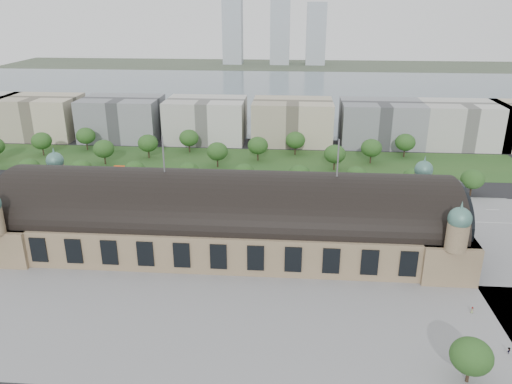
# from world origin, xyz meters

# --- Properties ---
(ground) EXTENTS (900.00, 900.00, 0.00)m
(ground) POSITION_xyz_m (0.00, 0.00, 0.00)
(ground) COLOR black
(ground) RESTS_ON ground
(station) EXTENTS (150.00, 48.40, 44.30)m
(station) POSITION_xyz_m (0.00, 0.00, 10.28)
(station) COLOR #91775A
(station) RESTS_ON ground
(plaza_south) EXTENTS (190.00, 48.00, 0.12)m
(plaza_south) POSITION_xyz_m (10.00, -44.00, 0.00)
(plaza_south) COLOR gray
(plaza_south) RESTS_ON ground
(road_slab) EXTENTS (260.00, 26.00, 0.10)m
(road_slab) POSITION_xyz_m (-20.00, 38.00, 0.00)
(road_slab) COLOR black
(road_slab) RESTS_ON ground
(grass_belt) EXTENTS (300.00, 45.00, 0.10)m
(grass_belt) POSITION_xyz_m (-15.00, 93.00, 0.00)
(grass_belt) COLOR #275220
(grass_belt) RESTS_ON ground
(petrol_station) EXTENTS (14.00, 13.00, 5.05)m
(petrol_station) POSITION_xyz_m (-53.91, 65.28, 2.95)
(petrol_station) COLOR #E2440D
(petrol_station) RESTS_ON ground
(lake) EXTENTS (700.00, 320.00, 0.08)m
(lake) POSITION_xyz_m (0.00, 298.00, 0.00)
(lake) COLOR slate
(lake) RESTS_ON ground
(far_shore) EXTENTS (700.00, 120.00, 0.14)m
(far_shore) POSITION_xyz_m (0.00, 498.00, 0.00)
(far_shore) COLOR #44513D
(far_shore) RESTS_ON ground
(far_tower_left) EXTENTS (24.00, 24.00, 80.00)m
(far_tower_left) POSITION_xyz_m (-60.00, 508.00, 40.00)
(far_tower_left) COLOR #9EA8B2
(far_tower_left) RESTS_ON ground
(far_tower_mid) EXTENTS (24.00, 24.00, 85.00)m
(far_tower_mid) POSITION_xyz_m (0.00, 508.00, 42.50)
(far_tower_mid) COLOR #9EA8B2
(far_tower_mid) RESTS_ON ground
(far_tower_right) EXTENTS (24.00, 24.00, 75.00)m
(far_tower_right) POSITION_xyz_m (45.00, 508.00, 37.50)
(far_tower_right) COLOR #9EA8B2
(far_tower_right) RESTS_ON ground
(office_1) EXTENTS (45.00, 32.00, 24.00)m
(office_1) POSITION_xyz_m (-130.00, 133.00, 12.00)
(office_1) COLOR #C2B598
(office_1) RESTS_ON ground
(office_2) EXTENTS (45.00, 32.00, 24.00)m
(office_2) POSITION_xyz_m (-80.00, 133.00, 12.00)
(office_2) COLOR gray
(office_2) RESTS_ON ground
(office_3) EXTENTS (45.00, 32.00, 24.00)m
(office_3) POSITION_xyz_m (-30.00, 133.00, 12.00)
(office_3) COLOR beige
(office_3) RESTS_ON ground
(office_4) EXTENTS (45.00, 32.00, 24.00)m
(office_4) POSITION_xyz_m (20.00, 133.00, 12.00)
(office_4) COLOR #C2B598
(office_4) RESTS_ON ground
(office_5) EXTENTS (45.00, 32.00, 24.00)m
(office_5) POSITION_xyz_m (70.00, 133.00, 12.00)
(office_5) COLOR gray
(office_5) RESTS_ON ground
(office_6) EXTENTS (45.00, 32.00, 24.00)m
(office_6) POSITION_xyz_m (115.00, 133.00, 12.00)
(office_6) COLOR beige
(office_6) RESTS_ON ground
(tree_row_1) EXTENTS (9.60, 9.60, 11.52)m
(tree_row_1) POSITION_xyz_m (-96.00, 53.00, 7.43)
(tree_row_1) COLOR #2D2116
(tree_row_1) RESTS_ON ground
(tree_row_2) EXTENTS (9.60, 9.60, 11.52)m
(tree_row_2) POSITION_xyz_m (-72.00, 53.00, 7.43)
(tree_row_2) COLOR #2D2116
(tree_row_2) RESTS_ON ground
(tree_row_3) EXTENTS (9.60, 9.60, 11.52)m
(tree_row_3) POSITION_xyz_m (-48.00, 53.00, 7.43)
(tree_row_3) COLOR #2D2116
(tree_row_3) RESTS_ON ground
(tree_row_4) EXTENTS (9.60, 9.60, 11.52)m
(tree_row_4) POSITION_xyz_m (-24.00, 53.00, 7.43)
(tree_row_4) COLOR #2D2116
(tree_row_4) RESTS_ON ground
(tree_row_5) EXTENTS (9.60, 9.60, 11.52)m
(tree_row_5) POSITION_xyz_m (0.00, 53.00, 7.43)
(tree_row_5) COLOR #2D2116
(tree_row_5) RESTS_ON ground
(tree_row_6) EXTENTS (9.60, 9.60, 11.52)m
(tree_row_6) POSITION_xyz_m (24.00, 53.00, 7.43)
(tree_row_6) COLOR #2D2116
(tree_row_6) RESTS_ON ground
(tree_row_7) EXTENTS (9.60, 9.60, 11.52)m
(tree_row_7) POSITION_xyz_m (48.00, 53.00, 7.43)
(tree_row_7) COLOR #2D2116
(tree_row_7) RESTS_ON ground
(tree_row_8) EXTENTS (9.60, 9.60, 11.52)m
(tree_row_8) POSITION_xyz_m (72.00, 53.00, 7.43)
(tree_row_8) COLOR #2D2116
(tree_row_8) RESTS_ON ground
(tree_row_9) EXTENTS (9.60, 9.60, 11.52)m
(tree_row_9) POSITION_xyz_m (96.00, 53.00, 7.43)
(tree_row_9) COLOR #2D2116
(tree_row_9) RESTS_ON ground
(tree_belt_1) EXTENTS (10.40, 10.40, 12.48)m
(tree_belt_1) POSITION_xyz_m (-111.00, 95.00, 8.05)
(tree_belt_1) COLOR #2D2116
(tree_belt_1) RESTS_ON ground
(tree_belt_2) EXTENTS (10.40, 10.40, 12.48)m
(tree_belt_2) POSITION_xyz_m (-92.00, 107.00, 8.05)
(tree_belt_2) COLOR #2D2116
(tree_belt_2) RESTS_ON ground
(tree_belt_3) EXTENTS (10.40, 10.40, 12.48)m
(tree_belt_3) POSITION_xyz_m (-73.00, 83.00, 8.05)
(tree_belt_3) COLOR #2D2116
(tree_belt_3) RESTS_ON ground
(tree_belt_4) EXTENTS (10.40, 10.40, 12.48)m
(tree_belt_4) POSITION_xyz_m (-54.00, 95.00, 8.05)
(tree_belt_4) COLOR #2D2116
(tree_belt_4) RESTS_ON ground
(tree_belt_5) EXTENTS (10.40, 10.40, 12.48)m
(tree_belt_5) POSITION_xyz_m (-35.00, 107.00, 8.05)
(tree_belt_5) COLOR #2D2116
(tree_belt_5) RESTS_ON ground
(tree_belt_6) EXTENTS (10.40, 10.40, 12.48)m
(tree_belt_6) POSITION_xyz_m (-16.00, 83.00, 8.05)
(tree_belt_6) COLOR #2D2116
(tree_belt_6) RESTS_ON ground
(tree_belt_7) EXTENTS (10.40, 10.40, 12.48)m
(tree_belt_7) POSITION_xyz_m (3.00, 95.00, 8.05)
(tree_belt_7) COLOR #2D2116
(tree_belt_7) RESTS_ON ground
(tree_belt_8) EXTENTS (10.40, 10.40, 12.48)m
(tree_belt_8) POSITION_xyz_m (22.00, 107.00, 8.05)
(tree_belt_8) COLOR #2D2116
(tree_belt_8) RESTS_ON ground
(tree_belt_9) EXTENTS (10.40, 10.40, 12.48)m
(tree_belt_9) POSITION_xyz_m (41.00, 83.00, 8.05)
(tree_belt_9) COLOR #2D2116
(tree_belt_9) RESTS_ON ground
(tree_belt_10) EXTENTS (10.40, 10.40, 12.48)m
(tree_belt_10) POSITION_xyz_m (60.00, 95.00, 8.05)
(tree_belt_10) COLOR #2D2116
(tree_belt_10) RESTS_ON ground
(tree_belt_11) EXTENTS (10.40, 10.40, 12.48)m
(tree_belt_11) POSITION_xyz_m (79.00, 107.00, 8.05)
(tree_belt_11) COLOR #2D2116
(tree_belt_11) RESTS_ON ground
(tree_plaza_s) EXTENTS (9.00, 9.00, 10.64)m
(tree_plaza_s) POSITION_xyz_m (60.00, -60.00, 6.80)
(tree_plaza_s) COLOR #2D2116
(tree_plaza_s) RESTS_ON ground
(traffic_car_0) EXTENTS (4.42, 1.88, 1.49)m
(traffic_car_0) POSITION_xyz_m (-102.33, 38.41, 0.75)
(traffic_car_0) COLOR silver
(traffic_car_0) RESTS_ON ground
(traffic_car_1) EXTENTS (4.54, 1.66, 1.49)m
(traffic_car_1) POSITION_xyz_m (-94.77, 48.78, 0.74)
(traffic_car_1) COLOR gray
(traffic_car_1) RESTS_ON ground
(traffic_car_2) EXTENTS (5.38, 3.00, 1.42)m
(traffic_car_2) POSITION_xyz_m (-57.12, 37.73, 0.71)
(traffic_car_2) COLOR black
(traffic_car_2) RESTS_ON ground
(traffic_car_4) EXTENTS (4.82, 2.28, 1.59)m
(traffic_car_4) POSITION_xyz_m (-4.40, 31.73, 0.80)
(traffic_car_4) COLOR #172041
(traffic_car_4) RESTS_ON ground
(traffic_car_5) EXTENTS (4.50, 1.62, 1.48)m
(traffic_car_5) POSITION_xyz_m (51.49, 45.81, 0.74)
(traffic_car_5) COLOR #53545A
(traffic_car_5) RESTS_ON ground
(parked_car_0) EXTENTS (4.88, 3.67, 1.54)m
(parked_car_0) POSITION_xyz_m (-80.00, 25.00, 0.77)
(parked_car_0) COLOR black
(parked_car_0) RESTS_ON ground
(parked_car_1) EXTENTS (5.76, 5.02, 1.47)m
(parked_car_1) POSITION_xyz_m (-61.33, 21.00, 0.74)
(parked_car_1) COLOR maroon
(parked_car_1) RESTS_ON ground
(parked_car_2) EXTENTS (5.75, 5.07, 1.60)m
(parked_car_2) POSITION_xyz_m (-57.22, 25.00, 0.80)
(parked_car_2) COLOR #181944
(parked_car_2) RESTS_ON ground
(parked_car_3) EXTENTS (5.23, 3.65, 1.65)m
(parked_car_3) POSITION_xyz_m (-43.11, 21.86, 0.83)
(parked_car_3) COLOR #575B5F
(parked_car_3) RESTS_ON ground
(parked_car_4) EXTENTS (4.52, 3.42, 1.43)m
(parked_car_4) POSITION_xyz_m (-56.01, 25.00, 0.71)
(parked_car_4) COLOR silver
(parked_car_4) RESTS_ON ground
(parked_car_5) EXTENTS (6.39, 4.95, 1.61)m
(parked_car_5) POSITION_xyz_m (-34.41, 25.00, 0.81)
(parked_car_5) COLOR #94989C
(parked_car_5) RESTS_ON ground
(parked_car_6) EXTENTS (5.76, 5.30, 1.62)m
(parked_car_6) POSITION_xyz_m (-23.71, 21.00, 0.81)
(parked_car_6) COLOR black
(parked_car_6) RESTS_ON ground
(bus_west) EXTENTS (11.41, 2.77, 3.17)m
(bus_west) POSITION_xyz_m (-9.57, 27.00, 1.59)
(bus_west) COLOR #C74F1F
(bus_west) RESTS_ON ground
(bus_mid) EXTENTS (12.29, 3.03, 3.41)m
(bus_mid) POSITION_xyz_m (21.41, 31.33, 1.71)
(bus_mid) COLOR silver
(bus_mid) RESTS_ON ground
(bus_east) EXTENTS (11.99, 3.60, 3.29)m
(bus_east) POSITION_xyz_m (24.48, 32.00, 1.65)
(bus_east) COLOR silver
(bus_east) RESTS_ON ground
(pedestrian_0) EXTENTS (1.04, 0.80, 1.89)m
(pedestrian_0) POSITION_xyz_m (69.32, -33.86, 0.94)
(pedestrian_0) COLOR gray
(pedestrian_0) RESTS_ON ground
(pedestrian_4) EXTENTS (1.23, 1.04, 1.77)m
(pedestrian_4) POSITION_xyz_m (72.56, -49.86, 0.88)
(pedestrian_4) COLOR gray
(pedestrian_4) RESTS_ON ground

